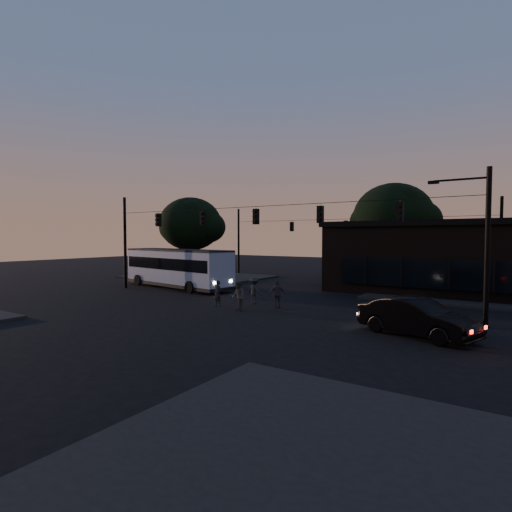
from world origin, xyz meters
The scene contains 14 objects.
ground centered at (0.00, 0.00, 0.00)m, with size 120.00×120.00×0.00m, color black.
sidewalk_far_right centered at (12.00, 14.00, 0.07)m, with size 14.00×10.00×0.15m, color black.
sidewalk_far_left centered at (-14.00, 14.00, 0.07)m, with size 14.00×10.00×0.15m, color black.
building centered at (9.00, 15.97, 2.71)m, with size 15.40×10.41×5.40m.
tree_behind centered at (4.00, 22.00, 6.19)m, with size 7.60×7.60×9.43m.
tree_left centered at (-14.00, 13.00, 5.57)m, with size 6.40×6.40×8.30m.
signal_rig_near centered at (0.00, 4.00, 4.45)m, with size 26.24×0.30×7.50m.
signal_rig_far centered at (0.00, 20.00, 4.20)m, with size 26.24×0.30×7.50m.
bus centered at (-9.51, 6.44, 1.81)m, with size 11.71×4.49×3.22m.
car centered at (10.68, 0.22, 0.81)m, with size 1.72×4.92×1.62m, color black.
pedestrian_a centered at (-1.07, 1.36, 0.79)m, with size 0.57×0.38×1.57m, color black.
pedestrian_b centered at (0.88, 0.80, 0.86)m, with size 0.84×0.65×1.72m, color #3B3C36.
pedestrian_c centered at (2.35, 2.75, 0.84)m, with size 0.98×0.41×1.67m, color #362C36.
pedestrian_d centered at (0.25, 3.43, 0.84)m, with size 1.09×0.63×1.69m, color black.
Camera 1 is at (14.24, -17.55, 4.22)m, focal length 28.00 mm.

